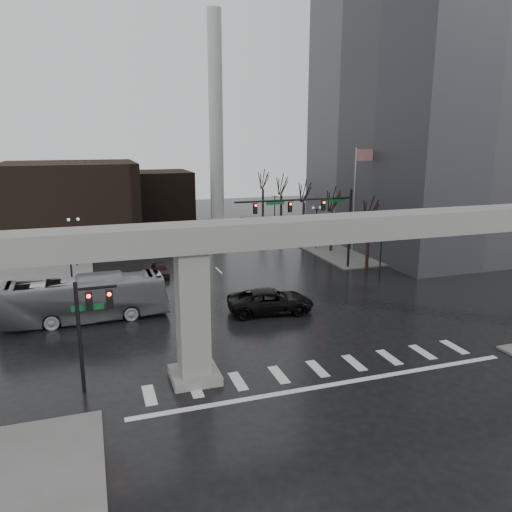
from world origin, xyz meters
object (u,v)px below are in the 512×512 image
object	(u,v)px
pickup_truck	(271,301)
city_bus	(85,299)
far_car	(160,270)
signal_mast_arm	(316,213)

from	to	relation	value
pickup_truck	city_bus	bearing A→B (deg)	85.69
city_bus	far_car	xyz separation A→B (m)	(6.78, 10.19, -1.01)
signal_mast_arm	city_bus	bearing A→B (deg)	-161.36
signal_mast_arm	pickup_truck	xyz separation A→B (m)	(-8.30, -10.01, -4.92)
pickup_truck	far_car	bearing A→B (deg)	34.13
signal_mast_arm	city_bus	world-z (taller)	signal_mast_arm
city_bus	far_car	world-z (taller)	city_bus
far_car	city_bus	bearing A→B (deg)	-123.42
city_bus	far_car	distance (m)	12.28
far_car	signal_mast_arm	bearing A→B (deg)	-10.75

